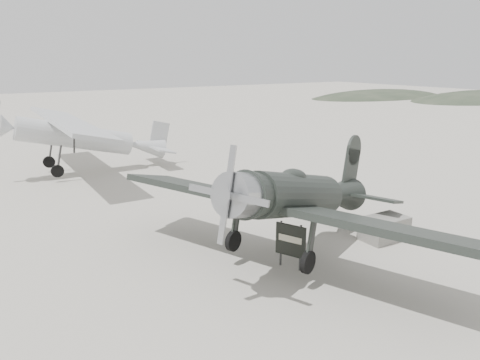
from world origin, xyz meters
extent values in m
plane|color=#A0998E|center=(0.00, 0.00, 0.00)|extent=(160.00, 160.00, 0.00)
ellipsoid|color=#293426|center=(50.00, 40.00, 0.00)|extent=(32.00, 16.00, 5.20)
cylinder|color=black|center=(-1.86, -1.54, 2.03)|extent=(4.36, 2.69, 1.32)
cone|color=black|center=(1.07, -0.45, 2.07)|extent=(2.73, 2.01, 1.23)
cylinder|color=#A6A8AB|center=(-4.56, -2.54, 2.03)|extent=(1.21, 1.40, 1.17)
cone|color=#A6A8AB|center=(-5.09, -2.74, 2.03)|extent=(0.49, 0.61, 0.53)
cube|color=#A6A8AB|center=(-5.03, -2.71, 2.03)|extent=(0.11, 0.18, 2.46)
ellipsoid|color=black|center=(-2.03, -1.60, 2.61)|extent=(1.20, 0.97, 0.44)
cube|color=black|center=(-2.48, -1.77, 1.69)|extent=(5.81, 11.33, 0.21)
cube|color=black|center=(1.78, -0.19, 2.12)|extent=(2.36, 4.09, 0.09)
cube|color=black|center=(1.91, -0.14, 2.92)|extent=(1.10, 0.48, 1.70)
cylinder|color=black|center=(-2.39, -3.10, 0.40)|extent=(0.66, 0.37, 0.64)
cylinder|color=black|center=(-3.28, -0.70, 0.40)|extent=(0.66, 0.37, 0.64)
cylinder|color=#333333|center=(-2.39, -3.10, 1.03)|extent=(0.13, 0.13, 1.32)
cylinder|color=#333333|center=(-3.28, -0.70, 1.03)|extent=(0.13, 0.13, 1.32)
cylinder|color=black|center=(2.00, -0.10, 1.67)|extent=(0.22, 0.14, 0.21)
cylinder|color=#ADB0B2|center=(-4.58, 13.42, 2.04)|extent=(5.95, 1.48, 1.25)
cone|color=#ADB0B2|center=(-0.61, 13.26, 2.04)|extent=(2.09, 1.22, 1.14)
cone|color=#ADB0B2|center=(-7.87, 13.55, 2.04)|extent=(0.73, 1.21, 1.18)
cube|color=#ADB0B2|center=(-5.04, 13.44, 2.74)|extent=(2.66, 12.57, 0.20)
cube|color=#ADB0B2|center=(-0.05, 13.24, 2.10)|extent=(1.18, 3.90, 0.09)
cube|color=#ADB0B2|center=(0.07, 13.24, 2.84)|extent=(1.02, 0.13, 1.48)
cylinder|color=black|center=(-5.54, 12.21, 0.31)|extent=(0.64, 0.18, 0.64)
cylinder|color=black|center=(-5.44, 14.71, 0.31)|extent=(0.64, 0.18, 0.64)
cylinder|color=#333333|center=(-5.54, 12.21, 0.96)|extent=(0.11, 0.11, 1.36)
cylinder|color=#333333|center=(-5.44, 14.71, 0.96)|extent=(0.11, 0.11, 1.36)
cylinder|color=black|center=(0.18, 13.23, 1.70)|extent=(0.21, 0.09, 0.20)
cube|color=slate|center=(1.82, -2.00, 0.40)|extent=(1.62, 1.04, 0.80)
cylinder|color=#333333|center=(-2.21, -2.31, 0.71)|extent=(0.09, 0.09, 1.41)
cylinder|color=#333333|center=(-2.46, -1.71, 0.71)|extent=(0.09, 0.09, 1.41)
cube|color=black|center=(-2.34, -2.01, 0.87)|extent=(0.44, 0.93, 0.98)
cube|color=beige|center=(-2.37, -2.02, 0.92)|extent=(0.31, 0.71, 0.20)
camera|label=1|loc=(-10.62, -12.04, 6.10)|focal=35.00mm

